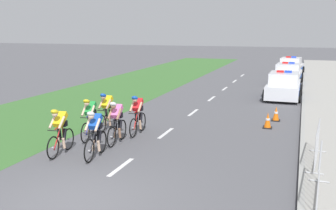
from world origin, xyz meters
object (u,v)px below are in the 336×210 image
Objects in this scene: cyclist_lead at (60,131)px; crowd_barrier_middle at (317,145)px; crowd_barrier_front at (319,176)px; traffic_cone_mid at (268,121)px; cyclist_fifth at (107,111)px; cyclist_sixth at (138,114)px; cyclist_second at (95,133)px; police_car_second at (288,75)px; police_car_third at (291,67)px; police_car_nearest at (284,86)px; cyclist_third at (90,118)px; cyclist_fourth at (117,121)px; traffic_cone_near at (276,114)px.

crowd_barrier_middle is at bearing 10.94° from cyclist_lead.
traffic_cone_mid is at bearing 104.10° from crowd_barrier_front.
cyclist_fifth and cyclist_sixth have the same top height.
police_car_second is (4.97, 19.15, -0.11)m from cyclist_second.
cyclist_lead is 1.20m from cyclist_second.
police_car_third reaches higher than traffic_cone_mid.
cyclist_sixth is 5.27m from traffic_cone_mid.
police_car_nearest reaches higher than crowd_barrier_middle.
police_car_third reaches higher than cyclist_sixth.
crowd_barrier_front reaches higher than traffic_cone_mid.
cyclist_third and cyclist_fifth have the same top height.
cyclist_fifth is at bearing 127.59° from cyclist_fourth.
police_car_second is 13.64m from traffic_cone_mid.
cyclist_lead is at bearing -175.90° from cyclist_second.
cyclist_third is 1.79m from cyclist_sixth.
police_car_second is 6.97× the size of traffic_cone_near.
police_car_third reaches higher than crowd_barrier_middle.
cyclist_lead is at bearing -136.69° from traffic_cone_mid.
cyclist_lead is 25.96m from police_car_third.
cyclist_lead is 3.34m from cyclist_sixth.
cyclist_lead is 2.05m from cyclist_fourth.
crowd_barrier_front is 1.00× the size of crowd_barrier_middle.
police_car_second is 0.98× the size of police_car_third.
cyclist_lead reaches higher than crowd_barrier_middle.
police_car_second is (-0.00, 6.11, 0.00)m from police_car_nearest.
cyclist_fifth is (-1.19, 3.09, 0.00)m from cyclist_second.
police_car_second is 1.92× the size of crowd_barrier_middle.
cyclist_sixth is 22.68m from police_car_third.
police_car_third is (5.02, 23.52, -0.11)m from cyclist_fourth.
cyclist_fifth is 8.80m from crowd_barrier_front.
cyclist_fourth is at bearing 91.93° from cyclist_second.
police_car_nearest is (4.97, 13.04, -0.11)m from cyclist_second.
traffic_cone_mid is at bearing -99.03° from traffic_cone_near.
police_car_nearest is 14.39m from crowd_barrier_front.
police_car_third reaches higher than cyclist_lead.
cyclist_fourth is at bearing 56.00° from cyclist_lead.
cyclist_lead is 0.39× the size of police_car_nearest.
cyclist_lead and cyclist_sixth have the same top height.
cyclist_fourth is at bearing -105.98° from police_car_second.
police_car_nearest is 1.90× the size of crowd_barrier_front.
cyclist_sixth is 0.39× the size of police_car_nearest.
traffic_cone_near is at bearing 100.19° from crowd_barrier_front.
cyclist_second is 8.55m from traffic_cone_near.
cyclist_third reaches higher than traffic_cone_near.
cyclist_fourth and cyclist_fifth have the same top height.
police_car_second is at bearing 94.15° from crowd_barrier_front.
traffic_cone_near is at bearing -89.99° from police_car_second.
police_car_second reaches higher than cyclist_sixth.
police_car_third is at bearing 76.26° from cyclist_lead.
cyclist_third reaches higher than traffic_cone_mid.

